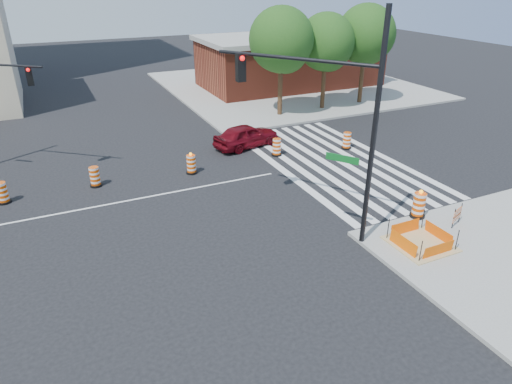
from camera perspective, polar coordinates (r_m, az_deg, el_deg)
ground at (r=22.53m, az=-14.21°, el=-0.77°), size 120.00×120.00×0.00m
sidewalk_ne at (r=44.64m, az=4.16°, el=13.19°), size 22.00×22.00×0.15m
crosswalk_east at (r=26.43m, az=9.58°, el=3.74°), size 6.75×13.50×0.01m
lane_centerline at (r=22.52m, az=-14.21°, el=-0.76°), size 14.00×0.12×0.01m
excavation_pit at (r=19.06m, az=19.85°, el=-5.99°), size 2.20×2.20×0.90m
brick_storefront at (r=44.21m, az=4.25°, el=16.02°), size 16.50×8.50×4.60m
red_coupe at (r=28.21m, az=-1.22°, el=7.06°), size 4.48×2.62×1.43m
signal_pole_se at (r=17.19m, az=8.93°, el=10.57°), size 3.86×5.54×8.74m
pit_drum at (r=20.89m, az=19.67°, el=-1.63°), size 0.66×0.66×1.29m
barricade at (r=20.80m, az=23.86°, el=-2.60°), size 0.74×0.32×0.91m
tree_north_c at (r=33.78m, az=3.21°, el=18.03°), size 4.58×4.58×7.79m
tree_north_d at (r=36.00m, az=8.76°, el=17.67°), size 4.26×4.26×7.23m
tree_north_e at (r=38.29m, az=13.56°, el=18.26°), size 4.55×4.55×7.73m
median_drum_1 at (r=24.28m, az=-29.12°, el=-0.16°), size 0.60×0.60×1.02m
median_drum_2 at (r=24.29m, az=-19.48°, el=1.74°), size 0.60×0.60×1.02m
median_drum_3 at (r=24.65m, az=-8.09°, el=3.40°), size 0.60×0.60×1.18m
median_drum_4 at (r=26.89m, az=2.60°, el=5.55°), size 0.60×0.60×1.02m
median_drum_5 at (r=28.49m, az=11.28°, el=6.25°), size 0.60×0.60×1.02m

